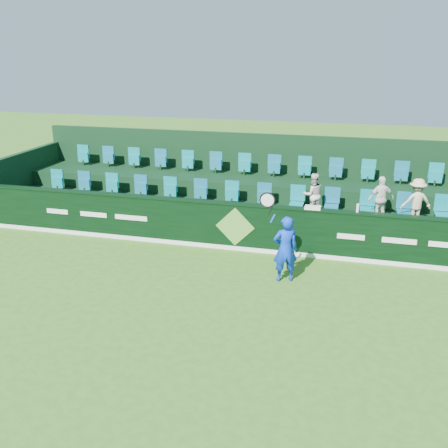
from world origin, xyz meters
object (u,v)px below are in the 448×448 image
(spectator_right, at_px, (416,201))
(towel, at_px, (313,208))
(tennis_player, at_px, (285,248))
(spectator_left, at_px, (313,195))
(drinks_bottle, at_px, (358,208))
(spectator_middle, at_px, (381,199))

(spectator_right, height_order, towel, spectator_right)
(tennis_player, bearing_deg, spectator_left, 82.10)
(spectator_right, bearing_deg, towel, 8.68)
(tennis_player, height_order, drinks_bottle, tennis_player)
(spectator_right, xyz_separation_m, towel, (-2.68, -1.12, -0.05))
(spectator_right, relative_size, towel, 3.03)
(tennis_player, height_order, towel, tennis_player)
(spectator_middle, distance_m, spectator_right, 0.92)
(spectator_middle, xyz_separation_m, drinks_bottle, (-0.62, -1.12, 0.03))
(spectator_left, xyz_separation_m, spectator_middle, (1.85, 0.00, 0.01))
(spectator_left, bearing_deg, tennis_player, 59.23)
(spectator_middle, xyz_separation_m, spectator_right, (0.92, 0.00, -0.00))
(spectator_middle, height_order, spectator_right, spectator_middle)
(spectator_left, height_order, spectator_middle, spectator_middle)
(spectator_middle, xyz_separation_m, towel, (-1.76, -1.12, -0.05))
(spectator_left, distance_m, drinks_bottle, 1.67)
(spectator_right, bearing_deg, spectator_middle, -14.00)
(tennis_player, distance_m, towel, 1.82)
(tennis_player, relative_size, spectator_left, 1.85)
(drinks_bottle, bearing_deg, spectator_left, 137.79)
(spectator_left, distance_m, towel, 1.12)
(spectator_left, height_order, towel, spectator_left)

